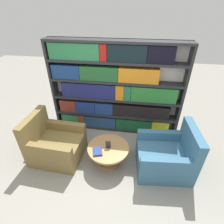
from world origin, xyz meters
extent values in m
plane|color=gray|center=(0.00, 0.00, 0.00)|extent=(14.00, 14.00, 0.00)
cube|color=silver|center=(0.00, 1.53, 1.03)|extent=(2.83, 0.05, 2.06)
cube|color=#262628|center=(-1.39, 1.40, 1.03)|extent=(0.05, 0.30, 2.06)
cube|color=#262628|center=(1.39, 1.40, 1.03)|extent=(0.05, 0.30, 2.06)
cube|color=#262628|center=(0.00, 1.40, 0.03)|extent=(2.73, 0.30, 0.05)
cube|color=#262628|center=(0.00, 1.40, 0.41)|extent=(2.73, 0.30, 0.05)
cube|color=#262628|center=(0.00, 1.40, 0.82)|extent=(2.73, 0.30, 0.05)
cube|color=#262628|center=(0.00, 1.40, 1.24)|extent=(2.73, 0.30, 0.05)
cube|color=#262628|center=(0.00, 1.40, 1.65)|extent=(2.73, 0.30, 0.05)
cube|color=#262628|center=(0.00, 1.40, 2.03)|extent=(2.73, 0.30, 0.05)
cube|color=#337647|center=(-1.10, 1.38, 0.20)|extent=(0.41, 0.20, 0.30)
cube|color=brown|center=(-0.82, 1.38, 0.20)|extent=(0.14, 0.20, 0.30)
cube|color=navy|center=(-0.36, 1.38, 0.20)|extent=(0.76, 0.20, 0.30)
cube|color=#16512D|center=(0.44, 1.38, 0.20)|extent=(0.83, 0.20, 0.30)
cube|color=gold|center=(1.05, 1.38, 0.20)|extent=(0.38, 0.20, 0.30)
cube|color=maroon|center=(-1.11, 1.38, 0.58)|extent=(0.37, 0.20, 0.29)
cube|color=navy|center=(-0.69, 1.38, 0.58)|extent=(0.45, 0.20, 0.29)
cube|color=navy|center=(-0.25, 1.38, 0.58)|extent=(0.41, 0.20, 0.29)
cube|color=black|center=(0.58, 1.38, 0.58)|extent=(1.25, 0.20, 0.29)
cube|color=navy|center=(-0.59, 1.38, 1.01)|extent=(1.18, 0.20, 0.33)
cube|color=orange|center=(0.10, 1.38, 1.01)|extent=(0.17, 0.20, 0.33)
cube|color=#267142|center=(0.26, 1.38, 1.01)|extent=(0.14, 0.20, 0.33)
cube|color=#2B7933|center=(0.81, 1.38, 1.01)|extent=(0.94, 0.20, 0.33)
cube|color=navy|center=(-1.04, 1.38, 1.41)|extent=(0.59, 0.20, 0.30)
cube|color=#215A2D|center=(-0.34, 1.38, 1.41)|extent=(0.79, 0.20, 0.30)
cube|color=orange|center=(0.46, 1.38, 1.41)|extent=(0.80, 0.20, 0.30)
cube|color=#2A7444|center=(-0.82, 1.38, 1.83)|extent=(1.02, 0.20, 0.32)
cube|color=#A31A15|center=(-0.24, 1.38, 1.83)|extent=(0.14, 0.20, 0.32)
cube|color=black|center=(0.21, 1.38, 1.83)|extent=(0.74, 0.20, 0.32)
cube|color=black|center=(0.84, 1.38, 1.83)|extent=(0.50, 0.20, 0.32)
cube|color=olive|center=(-1.00, 0.32, 0.21)|extent=(0.98, 0.85, 0.42)
cube|color=olive|center=(-1.41, 0.34, 0.67)|extent=(0.18, 0.81, 0.50)
cube|color=olive|center=(-0.95, -0.03, 0.51)|extent=(0.81, 0.16, 0.18)
cube|color=olive|center=(-0.92, 0.66, 0.51)|extent=(0.81, 0.16, 0.18)
cube|color=#386684|center=(1.03, 0.32, 0.21)|extent=(1.01, 0.88, 0.42)
cube|color=#386684|center=(1.43, 0.35, 0.67)|extent=(0.21, 0.81, 0.50)
cube|color=#386684|center=(0.93, 0.65, 0.51)|extent=(0.81, 0.19, 0.18)
cube|color=#386684|center=(0.99, -0.03, 0.51)|extent=(0.81, 0.19, 0.18)
cylinder|color=#AD7F4C|center=(0.01, 0.30, 0.18)|extent=(0.14, 0.14, 0.35)
cylinder|color=#AD7F4C|center=(0.01, 0.30, 0.01)|extent=(0.42, 0.42, 0.03)
cylinder|color=#AD7F4C|center=(0.01, 0.30, 0.37)|extent=(0.77, 0.77, 0.04)
cube|color=black|center=(0.01, 0.30, 0.40)|extent=(0.06, 0.06, 0.01)
cube|color=#2D2D2D|center=(0.01, 0.30, 0.47)|extent=(0.09, 0.01, 0.16)
cube|color=navy|center=(-0.16, 0.16, 0.41)|extent=(0.21, 0.24, 0.04)
camera|label=1|loc=(0.42, -2.00, 2.70)|focal=28.00mm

